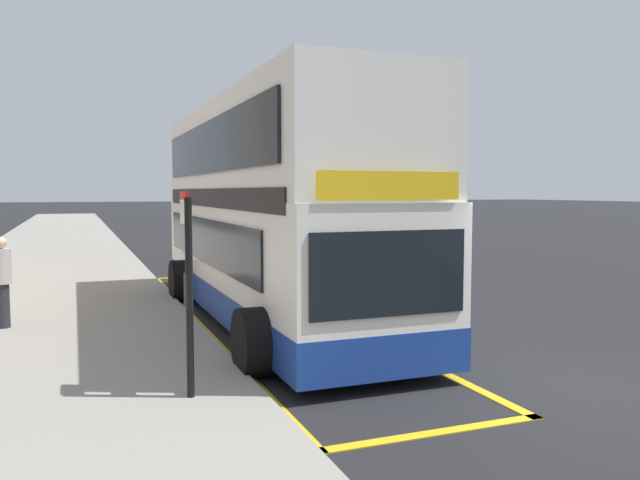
{
  "coord_description": "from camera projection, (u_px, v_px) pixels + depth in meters",
  "views": [
    {
      "loc": [
        -6.17,
        -6.24,
        2.65
      ],
      "look_at": [
        -1.52,
        5.74,
        1.66
      ],
      "focal_mm": 35.57,
      "sensor_mm": 36.0,
      "label": 1
    }
  ],
  "objects": [
    {
      "name": "ground_plane",
      "position": [
        185.0,
        235.0,
        37.97
      ],
      "size": [
        260.0,
        260.0,
        0.0
      ],
      "primitive_type": "plane",
      "color": "black"
    },
    {
      "name": "pavement_near",
      "position": [
        59.0,
        237.0,
        35.44
      ],
      "size": [
        6.0,
        76.0,
        0.14
      ],
      "primitive_type": "cube",
      "color": "gray",
      "rests_on": "ground"
    },
    {
      "name": "double_decker_bus",
      "position": [
        270.0,
        220.0,
        12.9
      ],
      "size": [
        3.23,
        10.53,
        4.4
      ],
      "color": "white",
      "rests_on": "ground"
    },
    {
      "name": "bus_bay_markings",
      "position": [
        261.0,
        317.0,
        13.3
      ],
      "size": [
        2.87,
        13.87,
        0.01
      ],
      "color": "gold",
      "rests_on": "ground"
    },
    {
      "name": "bus_stop_sign",
      "position": [
        188.0,
        274.0,
        7.7
      ],
      "size": [
        0.09,
        0.51,
        2.51
      ],
      "color": "black",
      "rests_on": "pavement_near"
    },
    {
      "name": "parked_car_grey_distant",
      "position": [
        247.0,
        219.0,
        42.51
      ],
      "size": [
        2.09,
        4.2,
        1.62
      ],
      "rotation": [
        0.0,
        0.0,
        0.04
      ],
      "color": "slate",
      "rests_on": "ground"
    },
    {
      "name": "pedestrian_waiting_near_sign",
      "position": [
        2.0,
        278.0,
        11.59
      ],
      "size": [
        0.34,
        0.34,
        1.68
      ],
      "color": "#26262D",
      "rests_on": "pavement_near"
    }
  ]
}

